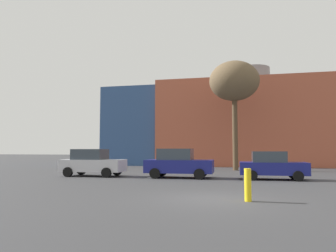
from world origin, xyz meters
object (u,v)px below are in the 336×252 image
at_px(bare_tree_0, 234,82).
at_px(bollard_yellow_0, 248,185).
at_px(parked_car_2, 272,166).
at_px(parked_car_1, 178,163).
at_px(parked_car_0, 92,163).

xyz_separation_m(bare_tree_0, bollard_yellow_0, (0.50, -17.09, -7.31)).
bearing_deg(parked_car_2, parked_car_1, -180.00).
distance_m(parked_car_0, bollard_yellow_0, 13.28).
xyz_separation_m(parked_car_1, bare_tree_0, (3.57, 8.43, 6.95)).
relative_size(parked_car_2, bollard_yellow_0, 3.44).
bearing_deg(parked_car_1, bollard_yellow_0, -64.83).
xyz_separation_m(parked_car_0, bare_tree_0, (9.57, 8.43, 6.96)).
bearing_deg(bare_tree_0, parked_car_0, -138.62).
relative_size(parked_car_1, bollard_yellow_0, 3.78).
bearing_deg(parked_car_2, bare_tree_0, 104.65).
bearing_deg(parked_car_2, parked_car_0, 180.00).
distance_m(parked_car_0, parked_car_2, 11.78).
bearing_deg(bollard_yellow_0, parked_car_1, 115.17).
height_order(parked_car_1, bollard_yellow_0, parked_car_1).
xyz_separation_m(parked_car_1, bollard_yellow_0, (4.07, -8.66, -0.36)).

